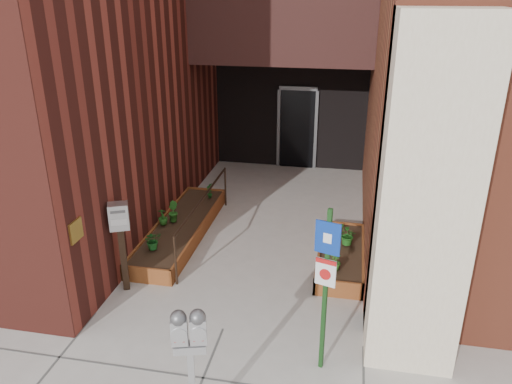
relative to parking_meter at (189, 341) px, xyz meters
The scene contains 14 objects.
ground 2.21m from the parking_meter, 94.77° to the left, with size 80.00×80.00×0.00m, color #9E9991.
planter_left 4.95m from the parking_meter, 110.67° to the left, with size 0.90×3.60×0.30m.
planter_right 4.41m from the parking_meter, 70.13° to the left, with size 0.80×2.20×0.30m.
handrail 4.65m from the parking_meter, 105.07° to the left, with size 0.04×3.34×0.90m.
parking_meter is the anchor object (origin of this frame).
sign_post 1.84m from the parking_meter, 45.16° to the left, with size 0.30×0.12×2.26m.
payment_dropbox 3.21m from the parking_meter, 127.85° to the left, with size 0.37×0.33×1.52m.
shrub_left_a 3.91m from the parking_meter, 118.29° to the left, with size 0.30×0.30×0.34m, color #195A1D.
shrub_left_b 4.94m from the parking_meter, 112.39° to the left, with size 0.22×0.22×0.41m, color #215D1A.
shrub_left_c 4.84m from the parking_meter, 114.78° to the left, with size 0.18×0.18×0.32m, color #205C1A.
shrub_left_d 6.02m from the parking_meter, 104.28° to the left, with size 0.18×0.18×0.34m, color #164F18.
shrub_right_a 3.63m from the parking_meter, 67.34° to the left, with size 0.18×0.18×0.33m, color #265C1A.
shrub_right_b 4.47m from the parking_meter, 74.19° to the left, with size 0.18×0.18×0.34m, color #185317.
shrub_right_c 4.52m from the parking_meter, 69.81° to the left, with size 0.33×0.33×0.37m, color #1F5D1A.
Camera 1 is at (1.61, -5.72, 4.60)m, focal length 35.00 mm.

